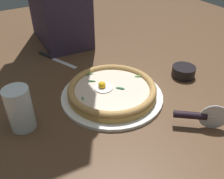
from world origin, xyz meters
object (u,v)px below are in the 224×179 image
object	(u,v)px
pizza_cutter	(198,116)
table_knife	(52,57)
pizza	(112,90)
drinking_glass	(21,112)
side_bowl	(183,72)

from	to	relation	value
pizza_cutter	table_knife	world-z (taller)	pizza_cutter
pizza	drinking_glass	bearing A→B (deg)	179.53
side_bowl	table_knife	world-z (taller)	side_bowl
pizza	table_knife	distance (m)	0.40
pizza_cutter	table_knife	bearing A→B (deg)	109.19
side_bowl	pizza_cutter	bearing A→B (deg)	-126.44
pizza_cutter	pizza	bearing A→B (deg)	118.58
drinking_glass	pizza	bearing A→B (deg)	-0.47
pizza	drinking_glass	size ratio (longest dim) A/B	2.25
pizza	side_bowl	size ratio (longest dim) A/B	3.37
pizza_cutter	side_bowl	bearing A→B (deg)	53.56
pizza	table_knife	size ratio (longest dim) A/B	1.43
pizza_cutter	table_knife	xyz separation A→B (m)	(-0.23, 0.65, -0.04)
side_bowl	table_knife	xyz separation A→B (m)	(-0.40, 0.41, -0.02)
side_bowl	pizza_cutter	size ratio (longest dim) A/B	0.69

